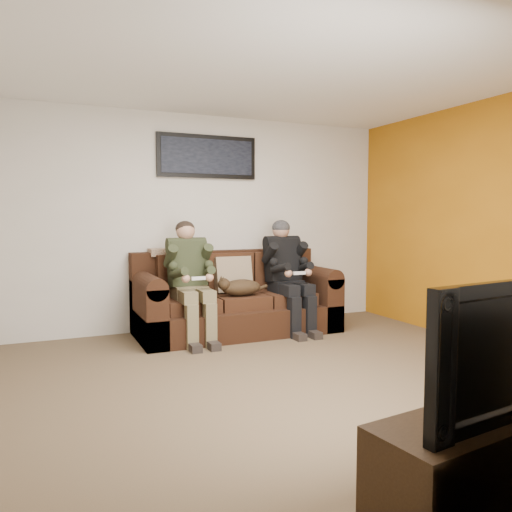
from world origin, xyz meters
name	(u,v)px	position (x,y,z in m)	size (l,w,h in m)	color
floor	(283,380)	(0.00, 0.00, 0.00)	(5.00, 5.00, 0.00)	brown
ceiling	(284,62)	(0.00, 0.00, 2.60)	(5.00, 5.00, 0.00)	silver
wall_back	(200,222)	(0.00, 2.25, 1.30)	(5.00, 5.00, 0.00)	beige
wall_right	(502,223)	(2.50, 0.00, 1.30)	(4.50, 4.50, 0.00)	beige
accent_wall_right	(501,223)	(2.49, 0.00, 1.30)	(4.50, 4.50, 0.00)	#AB6611
sofa	(235,301)	(0.29, 1.83, 0.36)	(2.33, 1.01, 0.95)	black
throw_pillow	(233,275)	(0.29, 1.88, 0.68)	(0.44, 0.13, 0.42)	#8E795D
throw_blanket	(170,252)	(-0.42, 2.13, 0.95)	(0.48, 0.23, 0.08)	#BEA78C
person_left	(190,273)	(-0.32, 1.64, 0.75)	(0.51, 0.87, 1.32)	#736848
person_right	(287,268)	(0.89, 1.64, 0.75)	(0.51, 0.86, 1.33)	black
cat	(240,287)	(0.25, 1.58, 0.57)	(0.66, 0.26, 0.24)	#442F1A
framed_poster	(207,157)	(0.09, 2.22, 2.10)	(1.25, 0.05, 0.52)	black
tv_stand	(488,454)	(0.14, -1.95, 0.21)	(1.32, 0.43, 0.42)	black
television	(492,345)	(0.14, -1.95, 0.75)	(1.15, 0.15, 0.66)	black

